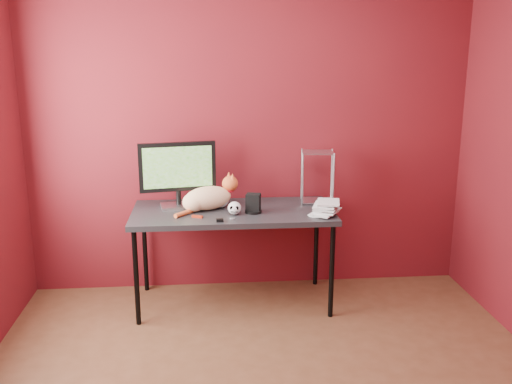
{
  "coord_description": "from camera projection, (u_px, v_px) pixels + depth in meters",
  "views": [
    {
      "loc": [
        -0.33,
        -2.73,
        1.93
      ],
      "look_at": [
        0.0,
        1.15,
        0.94
      ],
      "focal_mm": 40.0,
      "sensor_mm": 36.0,
      "label": 1
    }
  ],
  "objects": [
    {
      "name": "speaker",
      "position": [
        253.0,
        204.0,
        4.19
      ],
      "size": [
        0.12,
        0.12,
        0.14
      ],
      "rotation": [
        0.0,
        0.0,
        -0.25
      ],
      "color": "black",
      "rests_on": "desk"
    },
    {
      "name": "pocket_knife",
      "position": [
        197.0,
        217.0,
        4.08
      ],
      "size": [
        0.08,
        0.05,
        0.02
      ],
      "primitive_type": "cube",
      "rotation": [
        0.0,
        0.0,
        -0.42
      ],
      "color": "#9C210C",
      "rests_on": "desk"
    },
    {
      "name": "book_stack",
      "position": [
        317.0,
        141.0,
        4.07
      ],
      "size": [
        0.25,
        0.27,
        1.07
      ],
      "rotation": [
        0.0,
        0.0,
        -0.43
      ],
      "color": "beige",
      "rests_on": "desk"
    },
    {
      "name": "cat",
      "position": [
        208.0,
        198.0,
        4.27
      ],
      "size": [
        0.48,
        0.39,
        0.26
      ],
      "rotation": [
        0.0,
        0.0,
        0.43
      ],
      "color": "orange",
      "rests_on": "desk"
    },
    {
      "name": "desk",
      "position": [
        233.0,
        217.0,
        4.28
      ],
      "size": [
        1.5,
        0.7,
        0.75
      ],
      "color": "black",
      "rests_on": "ground"
    },
    {
      "name": "wire_rack",
      "position": [
        317.0,
        177.0,
        4.44
      ],
      "size": [
        0.26,
        0.22,
        0.41
      ],
      "rotation": [
        0.0,
        0.0,
        -0.13
      ],
      "color": "#ADADB2",
      "rests_on": "desk"
    },
    {
      "name": "skull_mug",
      "position": [
        235.0,
        208.0,
        4.14
      ],
      "size": [
        0.1,
        0.1,
        0.1
      ],
      "rotation": [
        0.0,
        0.0,
        -0.1
      ],
      "color": "white",
      "rests_on": "desk"
    },
    {
      "name": "washer",
      "position": [
        232.0,
        219.0,
        4.05
      ],
      "size": [
        0.04,
        0.04,
        0.0
      ],
      "primitive_type": "cylinder",
      "color": "#ADADB2",
      "rests_on": "desk"
    },
    {
      "name": "black_gadget",
      "position": [
        220.0,
        220.0,
        3.97
      ],
      "size": [
        0.05,
        0.03,
        0.02
      ],
      "primitive_type": "cube",
      "rotation": [
        0.0,
        0.0,
        0.08
      ],
      "color": "black",
      "rests_on": "desk"
    },
    {
      "name": "room",
      "position": [
        275.0,
        150.0,
        2.79
      ],
      "size": [
        3.52,
        3.52,
        2.61
      ],
      "color": "#4F2D1B",
      "rests_on": "ground"
    },
    {
      "name": "monitor",
      "position": [
        178.0,
        171.0,
        4.28
      ],
      "size": [
        0.57,
        0.23,
        0.5
      ],
      "rotation": [
        0.0,
        0.0,
        0.17
      ],
      "color": "#ADADB2",
      "rests_on": "desk"
    }
  ]
}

